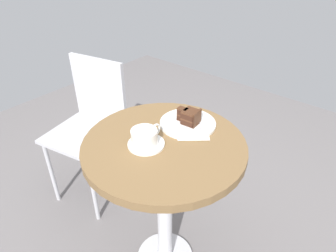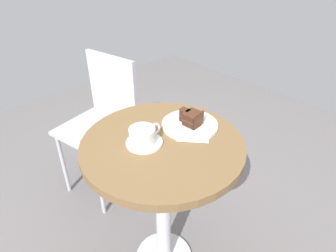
{
  "view_description": "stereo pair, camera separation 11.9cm",
  "coord_description": "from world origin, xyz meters",
  "px_view_note": "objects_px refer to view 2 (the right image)",
  "views": [
    {
      "loc": [
        -0.72,
        -0.62,
        1.45
      ],
      "look_at": [
        0.05,
        0.02,
        0.8
      ],
      "focal_mm": 32.0,
      "sensor_mm": 36.0,
      "label": 1
    },
    {
      "loc": [
        -0.63,
        -0.7,
        1.45
      ],
      "look_at": [
        0.05,
        0.02,
        0.8
      ],
      "focal_mm": 32.0,
      "sensor_mm": 36.0,
      "label": 2
    }
  ],
  "objects_px": {
    "fork": "(202,129)",
    "napkin": "(193,132)",
    "coffee_cup": "(143,135)",
    "teaspoon": "(139,136)",
    "cake_slice": "(192,118)",
    "cafe_chair": "(104,114)",
    "saucer": "(144,142)",
    "cake_plate": "(190,125)"
  },
  "relations": [
    {
      "from": "saucer",
      "to": "cake_plate",
      "type": "height_order",
      "value": "cake_plate"
    },
    {
      "from": "coffee_cup",
      "to": "fork",
      "type": "relative_size",
      "value": 1.12
    },
    {
      "from": "coffee_cup",
      "to": "napkin",
      "type": "height_order",
      "value": "coffee_cup"
    },
    {
      "from": "coffee_cup",
      "to": "teaspoon",
      "type": "bearing_deg",
      "value": 72.91
    },
    {
      "from": "coffee_cup",
      "to": "teaspoon",
      "type": "relative_size",
      "value": 1.34
    },
    {
      "from": "teaspoon",
      "to": "cafe_chair",
      "type": "bearing_deg",
      "value": 50.58
    },
    {
      "from": "cake_slice",
      "to": "napkin",
      "type": "xyz_separation_m",
      "value": [
        -0.03,
        -0.04,
        -0.04
      ]
    },
    {
      "from": "coffee_cup",
      "to": "cafe_chair",
      "type": "xyz_separation_m",
      "value": [
        0.21,
        0.64,
        -0.27
      ]
    },
    {
      "from": "cafe_chair",
      "to": "teaspoon",
      "type": "bearing_deg",
      "value": -29.83
    },
    {
      "from": "fork",
      "to": "cafe_chair",
      "type": "bearing_deg",
      "value": -123.98
    },
    {
      "from": "coffee_cup",
      "to": "fork",
      "type": "height_order",
      "value": "coffee_cup"
    },
    {
      "from": "saucer",
      "to": "fork",
      "type": "relative_size",
      "value": 1.17
    },
    {
      "from": "cake_plate",
      "to": "cafe_chair",
      "type": "bearing_deg",
      "value": 91.31
    },
    {
      "from": "cake_plate",
      "to": "cafe_chair",
      "type": "xyz_separation_m",
      "value": [
        -0.02,
        0.68,
        -0.24
      ]
    },
    {
      "from": "coffee_cup",
      "to": "cafe_chair",
      "type": "relative_size",
      "value": 0.16
    },
    {
      "from": "cake_slice",
      "to": "coffee_cup",
      "type": "bearing_deg",
      "value": 168.55
    },
    {
      "from": "cake_slice",
      "to": "saucer",
      "type": "bearing_deg",
      "value": 168.88
    },
    {
      "from": "saucer",
      "to": "cafe_chair",
      "type": "bearing_deg",
      "value": 72.37
    },
    {
      "from": "teaspoon",
      "to": "fork",
      "type": "relative_size",
      "value": 0.83
    },
    {
      "from": "saucer",
      "to": "cake_plate",
      "type": "xyz_separation_m",
      "value": [
        0.22,
        -0.04,
        0.0
      ]
    },
    {
      "from": "napkin",
      "to": "cafe_chair",
      "type": "bearing_deg",
      "value": 89.23
    },
    {
      "from": "coffee_cup",
      "to": "cake_plate",
      "type": "height_order",
      "value": "coffee_cup"
    },
    {
      "from": "saucer",
      "to": "coffee_cup",
      "type": "relative_size",
      "value": 1.05
    },
    {
      "from": "saucer",
      "to": "cafe_chair",
      "type": "distance_m",
      "value": 0.72
    },
    {
      "from": "saucer",
      "to": "cake_plate",
      "type": "distance_m",
      "value": 0.22
    },
    {
      "from": "teaspoon",
      "to": "fork",
      "type": "height_order",
      "value": "fork"
    },
    {
      "from": "teaspoon",
      "to": "napkin",
      "type": "height_order",
      "value": "teaspoon"
    },
    {
      "from": "teaspoon",
      "to": "napkin",
      "type": "relative_size",
      "value": 0.51
    },
    {
      "from": "coffee_cup",
      "to": "cafe_chair",
      "type": "bearing_deg",
      "value": 72.0
    },
    {
      "from": "fork",
      "to": "cafe_chair",
      "type": "distance_m",
      "value": 0.78
    },
    {
      "from": "cake_slice",
      "to": "napkin",
      "type": "height_order",
      "value": "cake_slice"
    },
    {
      "from": "napkin",
      "to": "teaspoon",
      "type": "bearing_deg",
      "value": 146.8
    },
    {
      "from": "saucer",
      "to": "cake_slice",
      "type": "xyz_separation_m",
      "value": [
        0.22,
        -0.04,
        0.04
      ]
    },
    {
      "from": "coffee_cup",
      "to": "cafe_chair",
      "type": "distance_m",
      "value": 0.73
    },
    {
      "from": "saucer",
      "to": "napkin",
      "type": "distance_m",
      "value": 0.21
    },
    {
      "from": "saucer",
      "to": "fork",
      "type": "bearing_deg",
      "value": -23.91
    },
    {
      "from": "saucer",
      "to": "cafe_chair",
      "type": "height_order",
      "value": "cafe_chair"
    },
    {
      "from": "cake_slice",
      "to": "fork",
      "type": "relative_size",
      "value": 0.8
    },
    {
      "from": "napkin",
      "to": "cafe_chair",
      "type": "xyz_separation_m",
      "value": [
        0.01,
        0.72,
        -0.23
      ]
    },
    {
      "from": "cake_plate",
      "to": "saucer",
      "type": "bearing_deg",
      "value": 170.81
    },
    {
      "from": "saucer",
      "to": "teaspoon",
      "type": "xyz_separation_m",
      "value": [
        0.01,
        0.04,
        0.01
      ]
    },
    {
      "from": "fork",
      "to": "napkin",
      "type": "height_order",
      "value": "fork"
    }
  ]
}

